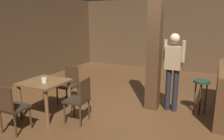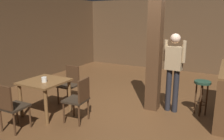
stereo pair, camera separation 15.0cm
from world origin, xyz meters
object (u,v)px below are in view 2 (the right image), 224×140
Objects in this scene: chair_south at (11,105)px; standing_person at (174,67)px; dining_table at (45,87)px; chair_east at (79,98)px; chair_north at (70,82)px; bar_stool_near at (202,90)px; napkin_cup at (44,80)px.

standing_person reaches higher than chair_south.
chair_east is at bearing 2.13° from dining_table.
chair_east and chair_north have the same top height.
bar_stool_near is at bearing 14.46° from chair_north.
bar_stool_near is at bearing 35.88° from chair_east.
napkin_cup is at bearing -146.39° from standing_person.
standing_person is (1.49, 1.39, 0.50)m from chair_east.
chair_north reaches higher than dining_table.
chair_north is at bearing 88.95° from chair_south.
chair_north is (0.03, 1.64, 0.00)m from chair_south.
chair_north is (-0.83, 0.76, 0.00)m from chair_east.
chair_south reaches higher than napkin_cup.
chair_north is 8.39× the size of napkin_cup.
chair_south is 3.79m from bar_stool_near.
napkin_cup is at bearing -171.64° from chair_east.
standing_person reaches higher than chair_east.
bar_stool_near is at bearing 39.11° from chair_south.
chair_south is 1.64m from chair_north.
dining_table is at bearing 132.78° from napkin_cup.
chair_north is (0.03, 0.79, -0.10)m from dining_table.
chair_east is (0.86, 0.03, -0.10)m from dining_table.
chair_east is 2.57m from bar_stool_near.
chair_north reaches higher than napkin_cup.
napkin_cup is 0.06× the size of standing_person.
chair_east is 1.00× the size of chair_south.
chair_north is 1.20× the size of bar_stool_near.
chair_south is at bearing -89.95° from dining_table.
bar_stool_near is at bearing 10.83° from standing_person.
napkin_cup is at bearing -87.00° from chair_north.
chair_south reaches higher than dining_table.
napkin_cup reaches higher than bar_stool_near.
chair_east is 0.84m from napkin_cup.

